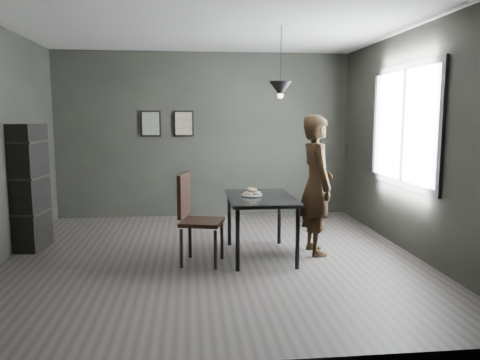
{
  "coord_description": "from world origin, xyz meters",
  "views": [
    {
      "loc": [
        -0.26,
        -5.57,
        1.72
      ],
      "look_at": [
        0.35,
        0.05,
        0.95
      ],
      "focal_mm": 35.0,
      "sensor_mm": 36.0,
      "label": 1
    }
  ],
  "objects": [
    {
      "name": "donut_pile",
      "position": [
        0.5,
        0.04,
        0.8
      ],
      "size": [
        0.22,
        0.18,
        0.09
      ],
      "rotation": [
        0.0,
        0.0,
        0.23
      ],
      "color": "#F2E3BC",
      "rests_on": "white_plate"
    },
    {
      "name": "shelf_unit",
      "position": [
        -2.32,
        0.65,
        0.81
      ],
      "size": [
        0.38,
        0.58,
        1.63
      ],
      "primitive_type": "cube",
      "rotation": [
        0.0,
        0.0,
        -0.14
      ],
      "color": "black",
      "rests_on": "ground"
    },
    {
      "name": "back_wall",
      "position": [
        0.0,
        2.5,
        1.4
      ],
      "size": [
        5.0,
        0.1,
        2.8
      ],
      "primitive_type": "cube",
      "color": "black",
      "rests_on": "ground"
    },
    {
      "name": "ground",
      "position": [
        0.0,
        0.0,
        0.0
      ],
      "size": [
        5.0,
        5.0,
        0.0
      ],
      "primitive_type": "plane",
      "color": "#332E2C",
      "rests_on": "ground"
    },
    {
      "name": "window_assembly",
      "position": [
        2.47,
        0.2,
        1.6
      ],
      "size": [
        0.04,
        1.96,
        1.56
      ],
      "color": "white",
      "rests_on": "ground"
    },
    {
      "name": "white_plate",
      "position": [
        0.5,
        0.04,
        0.76
      ],
      "size": [
        0.23,
        0.23,
        0.01
      ],
      "primitive_type": "cylinder",
      "color": "white",
      "rests_on": "cafe_table"
    },
    {
      "name": "pendant_lamp",
      "position": [
        0.85,
        0.1,
        2.05
      ],
      "size": [
        0.28,
        0.28,
        0.86
      ],
      "color": "black",
      "rests_on": "ground"
    },
    {
      "name": "woman",
      "position": [
        1.31,
        0.06,
        0.87
      ],
      "size": [
        0.45,
        0.66,
        1.74
      ],
      "primitive_type": "imported",
      "rotation": [
        0.0,
        0.0,
        1.62
      ],
      "color": "black",
      "rests_on": "ground"
    },
    {
      "name": "framed_print_left",
      "position": [
        -0.9,
        2.47,
        1.6
      ],
      "size": [
        0.34,
        0.04,
        0.44
      ],
      "color": "black",
      "rests_on": "ground"
    },
    {
      "name": "cafe_table",
      "position": [
        0.6,
        0.0,
        0.67
      ],
      "size": [
        0.8,
        1.2,
        0.75
      ],
      "color": "black",
      "rests_on": "ground"
    },
    {
      "name": "wood_chair",
      "position": [
        -0.22,
        -0.19,
        0.61
      ],
      "size": [
        0.56,
        0.56,
        1.07
      ],
      "rotation": [
        0.0,
        0.0,
        -0.26
      ],
      "color": "black",
      "rests_on": "ground"
    },
    {
      "name": "framed_print_right",
      "position": [
        -0.35,
        2.47,
        1.6
      ],
      "size": [
        0.34,
        0.04,
        0.44
      ],
      "color": "black",
      "rests_on": "ground"
    },
    {
      "name": "ceiling",
      "position": [
        0.0,
        0.0,
        2.8
      ],
      "size": [
        5.0,
        5.0,
        0.02
      ],
      "color": "silver",
      "rests_on": "ground"
    }
  ]
}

